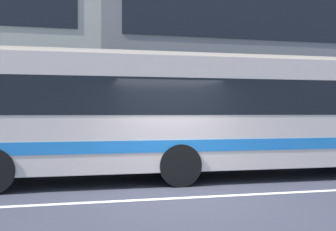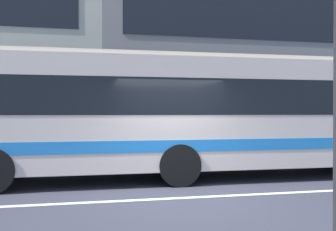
{
  "view_description": "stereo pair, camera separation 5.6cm",
  "coord_description": "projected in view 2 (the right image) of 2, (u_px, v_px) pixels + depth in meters",
  "views": [
    {
      "loc": [
        -1.96,
        -7.42,
        1.74
      ],
      "look_at": [
        0.28,
        2.75,
        1.66
      ],
      "focal_mm": 40.47,
      "sensor_mm": 36.0,
      "label": 1
    },
    {
      "loc": [
        -1.9,
        -7.44,
        1.74
      ],
      "look_at": [
        0.28,
        2.75,
        1.66
      ],
      "focal_mm": 40.47,
      "sensor_mm": 36.0,
      "label": 2
    }
  ],
  "objects": [
    {
      "name": "hedge_row_far",
      "position": [
        85.0,
        151.0,
        13.15
      ],
      "size": [
        12.23,
        1.1,
        0.8
      ],
      "primitive_type": "cube",
      "color": "#2B5425",
      "rests_on": "ground_plane"
    },
    {
      "name": "ground_plane",
      "position": [
        183.0,
        198.0,
        7.68
      ],
      "size": [
        160.0,
        160.0,
        0.0
      ],
      "primitive_type": "plane",
      "color": "#31313D"
    },
    {
      "name": "transit_bus",
      "position": [
        196.0,
        112.0,
        10.16
      ],
      "size": [
        11.75,
        2.73,
        3.19
      ],
      "color": "beige",
      "rests_on": "ground_plane"
    },
    {
      "name": "apartment_block_right",
      "position": [
        274.0,
        56.0,
        25.09
      ],
      "size": [
        23.02,
        11.89,
        11.04
      ],
      "color": "gray",
      "rests_on": "ground_plane"
    },
    {
      "name": "lane_centre_line",
      "position": [
        183.0,
        198.0,
        7.68
      ],
      "size": [
        60.0,
        0.16,
        0.01
      ],
      "primitive_type": "cube",
      "color": "silver",
      "rests_on": "ground_plane"
    }
  ]
}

